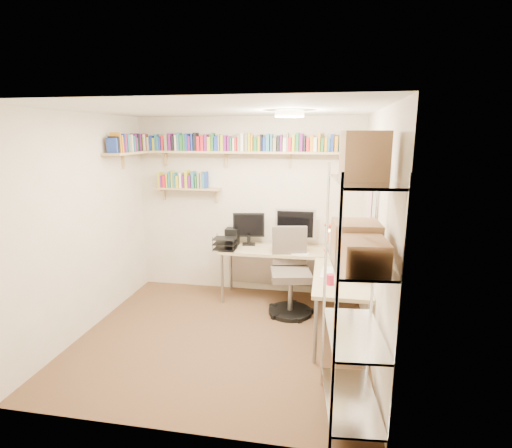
# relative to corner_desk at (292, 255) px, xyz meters

# --- Properties ---
(ground) EXTENTS (3.20, 3.20, 0.00)m
(ground) POSITION_rel_corner_desk_xyz_m (-0.70, -0.94, -0.73)
(ground) COLOR #4E3621
(ground) RESTS_ON ground
(room_shell) EXTENTS (3.24, 3.04, 2.52)m
(room_shell) POSITION_rel_corner_desk_xyz_m (-0.69, -0.94, 0.82)
(room_shell) COLOR beige
(room_shell) RESTS_ON ground
(wall_shelves) EXTENTS (3.12, 1.09, 0.79)m
(wall_shelves) POSITION_rel_corner_desk_xyz_m (-1.11, 0.36, 1.30)
(wall_shelves) COLOR tan
(wall_shelves) RESTS_ON ground
(corner_desk) EXTENTS (1.96, 1.87, 1.27)m
(corner_desk) POSITION_rel_corner_desk_xyz_m (0.00, 0.00, 0.00)
(corner_desk) COLOR tan
(corner_desk) RESTS_ON ground
(office_chair) EXTENTS (0.59, 0.59, 1.10)m
(office_chair) POSITION_rel_corner_desk_xyz_m (-0.01, -0.13, -0.26)
(office_chair) COLOR black
(office_chair) RESTS_ON ground
(wire_rack) EXTENTS (0.51, 0.92, 2.28)m
(wire_rack) POSITION_rel_corner_desk_xyz_m (0.66, -2.01, 0.81)
(wire_rack) COLOR silver
(wire_rack) RESTS_ON ground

